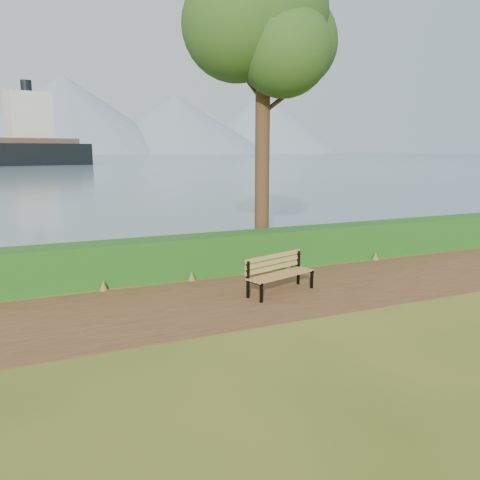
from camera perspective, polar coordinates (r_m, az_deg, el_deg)
name	(u,v)px	position (r m, az deg, el deg)	size (l,w,h in m)	color
ground	(270,299)	(10.15, 3.62, -7.22)	(140.00, 140.00, 0.00)	#465317
path	(263,295)	(10.40, 2.87, -6.73)	(40.00, 3.40, 0.01)	#512E1C
hedge	(225,253)	(12.31, -1.83, -1.55)	(32.00, 0.85, 1.00)	#154413
water	(45,156)	(268.64, -22.70, 9.41)	(700.00, 510.00, 0.00)	slate
mountains	(26,118)	(415.39, -24.64, 13.34)	(585.00, 190.00, 70.00)	slate
bench	(278,271)	(10.51, 4.69, -3.78)	(1.78, 0.99, 0.86)	black
tree	(263,22)	(13.72, 2.86, 25.03)	(4.52, 3.73, 8.75)	#352515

